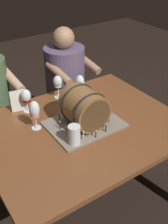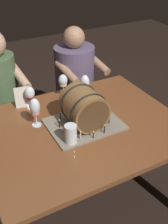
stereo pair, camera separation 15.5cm
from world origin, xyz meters
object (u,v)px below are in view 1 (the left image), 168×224
(wine_glass_amber, at_px, (80,83))
(wine_glass_white, at_px, (58,83))
(wine_glass_red, at_px, (26,97))
(beer_pint, at_px, (74,136))
(barrel_cake, at_px, (84,109))
(wine_glass_rose, at_px, (34,110))
(person_seated_right, at_px, (66,88))
(dining_table, at_px, (82,137))
(menu_card, at_px, (18,101))

(wine_glass_amber, relative_size, wine_glass_white, 1.01)
(wine_glass_white, bearing_deg, wine_glass_red, -169.91)
(beer_pint, bearing_deg, barrel_cake, 40.13)
(wine_glass_rose, distance_m, wine_glass_red, 0.22)
(barrel_cake, relative_size, person_seated_right, 0.42)
(dining_table, relative_size, barrel_cake, 2.75)
(wine_glass_white, bearing_deg, wine_glass_amber, -31.86)
(wine_glass_white, distance_m, beer_pint, 0.59)
(wine_glass_red, bearing_deg, person_seated_right, 37.96)
(wine_glass_amber, bearing_deg, wine_glass_red, 174.90)
(dining_table, relative_size, wine_glass_rose, 6.42)
(wine_glass_rose, bearing_deg, dining_table, -28.67)
(wine_glass_white, xyz_separation_m, person_seated_right, (0.30, 0.40, -0.32))
(wine_glass_amber, distance_m, wine_glass_white, 0.17)
(dining_table, xyz_separation_m, person_seated_right, (0.35, 0.81, -0.09))
(wine_glass_white, height_order, wine_glass_red, wine_glass_white)
(dining_table, xyz_separation_m, wine_glass_rose, (-0.26, 0.14, 0.24))
(wine_glass_amber, xyz_separation_m, beer_pint, (-0.34, -0.46, -0.05))
(dining_table, bearing_deg, menu_card, 123.68)
(beer_pint, bearing_deg, wine_glass_amber, 53.43)
(beer_pint, bearing_deg, wine_glass_rose, 113.05)
(dining_table, height_order, wine_glass_amber, wine_glass_amber)
(wine_glass_white, height_order, person_seated_right, person_seated_right)
(dining_table, height_order, wine_glass_white, wine_glass_white)
(wine_glass_amber, height_order, wine_glass_white, wine_glass_amber)
(person_seated_right, bearing_deg, menu_card, -146.76)
(barrel_cake, distance_m, wine_glass_white, 0.41)
(wine_glass_white, relative_size, wine_glass_red, 1.05)
(wine_glass_rose, height_order, person_seated_right, person_seated_right)
(barrel_cake, bearing_deg, menu_card, 125.34)
(barrel_cake, relative_size, menu_card, 2.97)
(wine_glass_amber, height_order, menu_card, wine_glass_amber)
(dining_table, distance_m, menu_card, 0.52)
(beer_pint, relative_size, menu_card, 0.84)
(beer_pint, xyz_separation_m, person_seated_right, (0.50, 0.95, -0.26))
(dining_table, height_order, beer_pint, beer_pint)
(dining_table, bearing_deg, person_seated_right, 66.72)
(wine_glass_amber, height_order, person_seated_right, person_seated_right)
(barrel_cake, bearing_deg, wine_glass_rose, 153.07)
(dining_table, distance_m, wine_glass_rose, 0.38)
(barrel_cake, bearing_deg, person_seated_right, 67.61)
(menu_card, bearing_deg, wine_glass_rose, -78.77)
(wine_glass_red, relative_size, person_seated_right, 0.16)
(wine_glass_white, bearing_deg, wine_glass_rose, -139.90)
(wine_glass_amber, relative_size, wine_glass_red, 1.05)
(wine_glass_rose, xyz_separation_m, wine_glass_red, (0.04, 0.22, -0.02))
(wine_glass_amber, distance_m, menu_card, 0.47)
(person_seated_right, bearing_deg, wine_glass_white, -126.49)
(wine_glass_amber, height_order, beer_pint, wine_glass_amber)
(wine_glass_red, xyz_separation_m, person_seated_right, (0.58, 0.45, -0.31))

